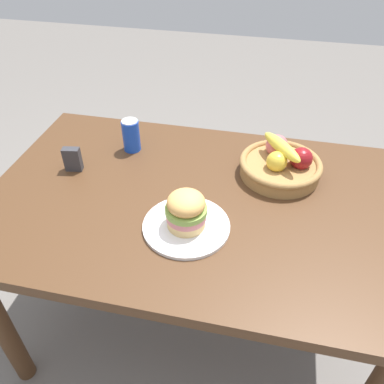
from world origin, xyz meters
name	(u,v)px	position (x,y,z in m)	size (l,w,h in m)	color
ground_plane	(193,322)	(0.00, 0.00, 0.00)	(8.00, 8.00, 0.00)	slate
dining_table	(194,220)	(0.00, 0.00, 0.65)	(1.40, 0.90, 0.75)	#4C301C
plate	(186,226)	(0.01, -0.14, 0.76)	(0.27, 0.27, 0.01)	white
sandwich	(186,210)	(0.01, -0.14, 0.82)	(0.13, 0.13, 0.12)	#E5BC75
soda_can	(131,135)	(-0.30, 0.24, 0.81)	(0.07, 0.07, 0.13)	blue
fruit_basket	(281,164)	(0.27, 0.20, 0.80)	(0.29, 0.29, 0.14)	#9E7542
napkin_holder	(73,159)	(-0.46, 0.06, 0.80)	(0.06, 0.03, 0.09)	#333338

